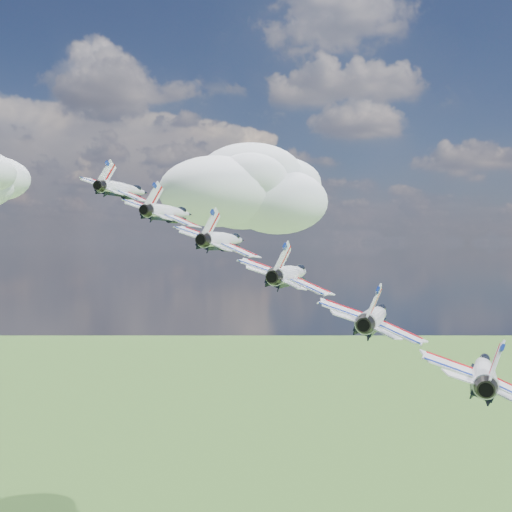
{
  "coord_description": "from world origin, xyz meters",
  "views": [
    {
      "loc": [
        -12.94,
        -63.92,
        144.71
      ],
      "look_at": [
        -12.1,
        10.08,
        143.19
      ],
      "focal_mm": 45.0,
      "sensor_mm": 36.0,
      "label": 1
    }
  ],
  "objects_px": {
    "jet_1": "(170,212)",
    "jet_4": "(375,316)",
    "jet_3": "(291,274)",
    "jet_0": "(124,189)",
    "jet_5": "(484,371)",
    "jet_2": "(224,240)"
  },
  "relations": [
    {
      "from": "jet_1",
      "to": "jet_5",
      "type": "xyz_separation_m",
      "value": [
        30.48,
        -32.35,
        -14.95
      ]
    },
    {
      "from": "jet_1",
      "to": "jet_2",
      "type": "xyz_separation_m",
      "value": [
        7.62,
        -8.09,
        -3.74
      ]
    },
    {
      "from": "jet_3",
      "to": "jet_5",
      "type": "height_order",
      "value": "jet_3"
    },
    {
      "from": "jet_1",
      "to": "jet_5",
      "type": "height_order",
      "value": "jet_1"
    },
    {
      "from": "jet_2",
      "to": "jet_4",
      "type": "height_order",
      "value": "jet_2"
    },
    {
      "from": "jet_0",
      "to": "jet_3",
      "type": "xyz_separation_m",
      "value": [
        22.86,
        -24.26,
        -11.21
      ]
    },
    {
      "from": "jet_1",
      "to": "jet_4",
      "type": "relative_size",
      "value": 1.0
    },
    {
      "from": "jet_2",
      "to": "jet_3",
      "type": "distance_m",
      "value": 11.72
    },
    {
      "from": "jet_5",
      "to": "jet_2",
      "type": "bearing_deg",
      "value": 152.24
    },
    {
      "from": "jet_0",
      "to": "jet_4",
      "type": "distance_m",
      "value": 46.9
    },
    {
      "from": "jet_0",
      "to": "jet_1",
      "type": "height_order",
      "value": "jet_0"
    },
    {
      "from": "jet_2",
      "to": "jet_5",
      "type": "relative_size",
      "value": 1.0
    },
    {
      "from": "jet_2",
      "to": "jet_5",
      "type": "xyz_separation_m",
      "value": [
        22.86,
        -24.26,
        -11.21
      ]
    },
    {
      "from": "jet_4",
      "to": "jet_5",
      "type": "distance_m",
      "value": 11.72
    },
    {
      "from": "jet_1",
      "to": "jet_4",
      "type": "distance_m",
      "value": 35.17
    },
    {
      "from": "jet_4",
      "to": "jet_5",
      "type": "bearing_deg",
      "value": -27.76
    },
    {
      "from": "jet_2",
      "to": "jet_5",
      "type": "distance_m",
      "value": 35.17
    },
    {
      "from": "jet_2",
      "to": "jet_4",
      "type": "xyz_separation_m",
      "value": [
        15.24,
        -16.17,
        -7.47
      ]
    },
    {
      "from": "jet_2",
      "to": "jet_3",
      "type": "relative_size",
      "value": 1.0
    },
    {
      "from": "jet_3",
      "to": "jet_4",
      "type": "distance_m",
      "value": 11.72
    },
    {
      "from": "jet_1",
      "to": "jet_4",
      "type": "bearing_deg",
      "value": -27.76
    },
    {
      "from": "jet_2",
      "to": "jet_0",
      "type": "bearing_deg",
      "value": 152.24
    }
  ]
}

